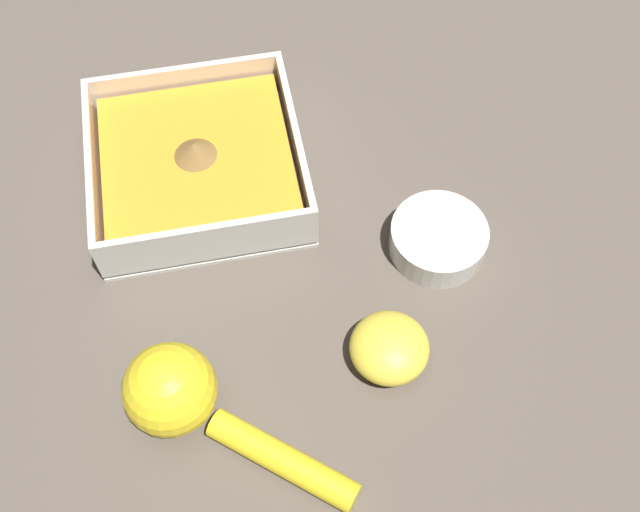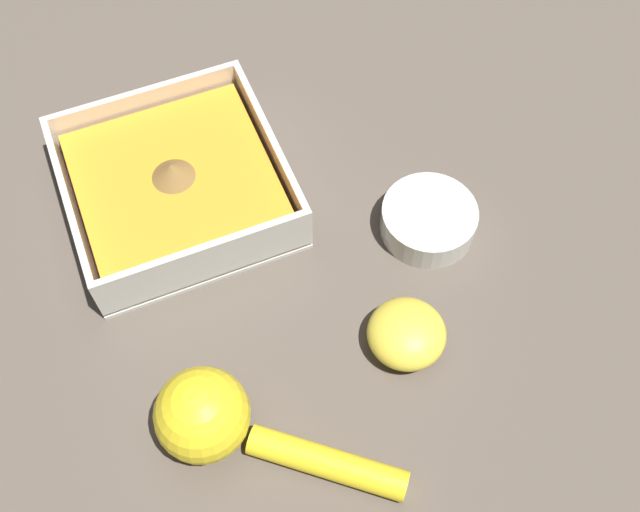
# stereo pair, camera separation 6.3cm
# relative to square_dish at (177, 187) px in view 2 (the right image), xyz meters

# --- Properties ---
(ground_plane) EXTENTS (4.00, 4.00, 0.00)m
(ground_plane) POSITION_rel_square_dish_xyz_m (0.04, -0.01, -0.02)
(ground_plane) COLOR brown
(square_dish) EXTENTS (0.19, 0.19, 0.06)m
(square_dish) POSITION_rel_square_dish_xyz_m (0.00, 0.00, 0.00)
(square_dish) COLOR silver
(square_dish) RESTS_ON ground_plane
(spice_bowl) EXTENTS (0.08, 0.08, 0.03)m
(spice_bowl) POSITION_rel_square_dish_xyz_m (0.20, -0.12, -0.01)
(spice_bowl) COLOR silver
(spice_bowl) RESTS_ON ground_plane
(lemon_squeezer) EXTENTS (0.16, 0.15, 0.07)m
(lemon_squeezer) POSITION_rel_square_dish_xyz_m (-0.03, -0.23, 0.01)
(lemon_squeezer) COLOR yellow
(lemon_squeezer) RESTS_ON ground_plane
(lemon_half) EXTENTS (0.06, 0.06, 0.04)m
(lemon_half) POSITION_rel_square_dish_xyz_m (0.13, -0.21, -0.00)
(lemon_half) COLOR yellow
(lemon_half) RESTS_ON ground_plane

